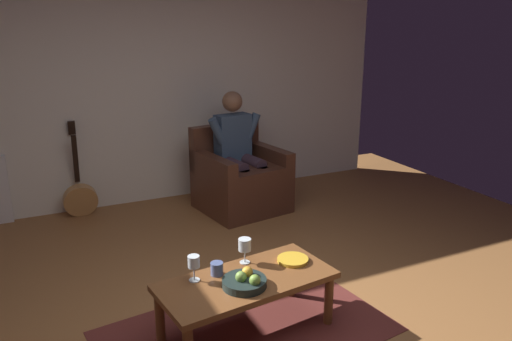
{
  "coord_description": "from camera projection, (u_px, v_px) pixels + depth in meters",
  "views": [
    {
      "loc": [
        1.18,
        2.36,
        1.95
      ],
      "look_at": [
        -0.54,
        -1.29,
        0.74
      ],
      "focal_mm": 34.98,
      "sensor_mm": 36.0,
      "label": 1
    }
  ],
  "objects": [
    {
      "name": "wall_back",
      "position": [
        141.0,
        80.0,
        5.31
      ],
      "size": [
        5.77,
        0.06,
        2.69
      ],
      "primitive_type": "cube",
      "color": "white",
      "rests_on": "ground"
    },
    {
      "name": "rug",
      "position": [
        247.0,
        331.0,
        3.26
      ],
      "size": [
        1.95,
        1.34,
        0.01
      ],
      "primitive_type": "cube",
      "rotation": [
        0.0,
        0.0,
        0.13
      ],
      "color": "maroon",
      "rests_on": "ground"
    },
    {
      "name": "armchair",
      "position": [
        240.0,
        180.0,
        5.33
      ],
      "size": [
        0.93,
        0.91,
        0.88
      ],
      "rotation": [
        0.0,
        0.0,
        0.16
      ],
      "color": "#4D2B1E",
      "rests_on": "ground"
    },
    {
      "name": "person_seated",
      "position": [
        238.0,
        147.0,
        5.24
      ],
      "size": [
        0.64,
        0.59,
        1.25
      ],
      "rotation": [
        0.0,
        0.0,
        0.16
      ],
      "color": "#3C526D",
      "rests_on": "ground"
    },
    {
      "name": "coffee_table",
      "position": [
        247.0,
        286.0,
        3.17
      ],
      "size": [
        1.18,
        0.66,
        0.39
      ],
      "rotation": [
        0.0,
        0.0,
        0.13
      ],
      "color": "brown",
      "rests_on": "ground"
    },
    {
      "name": "guitar",
      "position": [
        80.0,
        196.0,
        5.15
      ],
      "size": [
        0.34,
        0.25,
        0.99
      ],
      "color": "#B78147",
      "rests_on": "ground"
    },
    {
      "name": "wine_glass_near",
      "position": [
        194.0,
        263.0,
        3.09
      ],
      "size": [
        0.07,
        0.07,
        0.17
      ],
      "color": "silver",
      "rests_on": "coffee_table"
    },
    {
      "name": "wine_glass_far",
      "position": [
        245.0,
        246.0,
        3.32
      ],
      "size": [
        0.09,
        0.09,
        0.17
      ],
      "color": "silver",
      "rests_on": "coffee_table"
    },
    {
      "name": "fruit_bowl",
      "position": [
        245.0,
        281.0,
        3.05
      ],
      "size": [
        0.27,
        0.27,
        0.11
      ],
      "color": "#1E2A28",
      "rests_on": "coffee_table"
    },
    {
      "name": "decorative_dish",
      "position": [
        293.0,
        260.0,
        3.37
      ],
      "size": [
        0.21,
        0.21,
        0.02
      ],
      "primitive_type": "cylinder",
      "color": "gold",
      "rests_on": "coffee_table"
    },
    {
      "name": "candle_jar",
      "position": [
        217.0,
        269.0,
        3.19
      ],
      "size": [
        0.08,
        0.08,
        0.08
      ],
      "primitive_type": "cylinder",
      "color": "#4F5F90",
      "rests_on": "coffee_table"
    }
  ]
}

